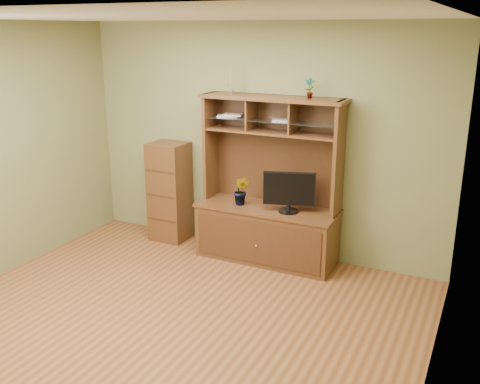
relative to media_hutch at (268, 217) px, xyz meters
The scene contains 8 objects.
room 1.93m from the media_hutch, 97.90° to the right, with size 4.54×4.04×2.74m.
media_hutch is the anchor object (origin of this frame).
monitor 0.47m from the media_hutch, 16.37° to the right, with size 0.57×0.22×0.46m.
orchid_plant 0.43m from the media_hutch, 164.40° to the right, with size 0.19×0.15×0.34m, color #31511B.
top_plant 1.55m from the media_hutch, 10.25° to the left, with size 0.12×0.08×0.22m, color #2F6D26.
reed_diffuser 1.58m from the media_hutch, behind, with size 0.06×0.06×0.31m.
magazines 1.17m from the media_hutch, 166.28° to the left, with size 0.96×0.25×0.04m.
side_cabinet 1.38m from the media_hutch, behind, with size 0.45×0.41×1.26m.
Camera 1 is at (2.51, -3.65, 2.61)m, focal length 40.00 mm.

